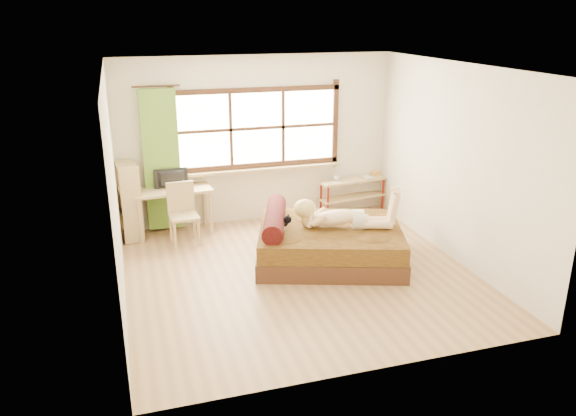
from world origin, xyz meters
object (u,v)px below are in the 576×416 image
object	(u,v)px
bed	(326,242)
chair	(182,210)
desk	(173,195)
woman	(342,207)
pipe_shelf	(353,188)
bookshelf	(130,201)
kitten	(279,222)

from	to	relation	value
bed	chair	world-z (taller)	chair
bed	desk	size ratio (longest dim) A/B	1.97
bed	woman	world-z (taller)	woman
pipe_shelf	bookshelf	xyz separation A→B (m)	(-3.73, -0.12, 0.16)
chair	pipe_shelf	bearing A→B (deg)	5.37
chair	bookshelf	xyz separation A→B (m)	(-0.75, 0.37, 0.09)
kitten	bookshelf	world-z (taller)	bookshelf
bed	pipe_shelf	distance (m)	2.10
bed	chair	bearing A→B (deg)	163.96
kitten	woman	bearing A→B (deg)	8.54
woman	chair	distance (m)	2.45
kitten	desk	size ratio (longest dim) A/B	0.25
woman	desk	bearing A→B (deg)	159.92
bed	desk	distance (m)	2.55
desk	pipe_shelf	xyz separation A→B (m)	(3.08, 0.12, -0.19)
woman	desk	size ratio (longest dim) A/B	1.15
desk	bookshelf	xyz separation A→B (m)	(-0.65, 0.00, -0.04)
woman	chair	bearing A→B (deg)	165.30
woman	pipe_shelf	world-z (taller)	woman
bed	desk	world-z (taller)	bed
kitten	chair	distance (m)	1.66
bookshelf	desk	bearing A→B (deg)	-5.95
pipe_shelf	bookshelf	bearing A→B (deg)	172.90
bookshelf	bed	bearing A→B (deg)	-37.98
kitten	desk	distance (m)	1.99
chair	bookshelf	size ratio (longest dim) A/B	0.78
woman	pipe_shelf	distance (m)	2.07
desk	bookshelf	world-z (taller)	bookshelf
bed	kitten	world-z (taller)	bed
bed	bookshelf	bearing A→B (deg)	166.17
woman	chair	xyz separation A→B (m)	(-2.04, 1.32, -0.28)
bed	desk	xyz separation A→B (m)	(-1.93, 1.62, 0.37)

